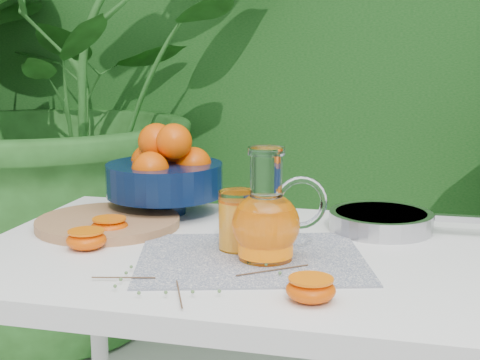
% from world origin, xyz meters
% --- Properties ---
extents(hedge_backdrop, '(8.00, 1.65, 2.50)m').
position_xyz_m(hedge_backdrop, '(0.06, 2.06, 1.19)').
color(hedge_backdrop, '#154C18').
rests_on(hedge_backdrop, ground).
extents(potted_plant_left, '(2.84, 2.84, 2.01)m').
position_xyz_m(potted_plant_left, '(-1.04, 1.15, 1.00)').
color(potted_plant_left, '#26561D').
rests_on(potted_plant_left, ground).
extents(white_table, '(1.00, 0.70, 0.75)m').
position_xyz_m(white_table, '(0.02, -0.08, 0.67)').
color(white_table, white).
rests_on(white_table, ground).
extents(placemat, '(0.48, 0.42, 0.00)m').
position_xyz_m(placemat, '(0.06, -0.14, 0.75)').
color(placemat, '#0B1B43').
rests_on(placemat, white_table).
extents(cutting_board, '(0.36, 0.36, 0.02)m').
position_xyz_m(cutting_board, '(-0.29, 0.00, 0.76)').
color(cutting_board, '#A06848').
rests_on(cutting_board, white_table).
extents(fruit_bowl, '(0.30, 0.30, 0.21)m').
position_xyz_m(fruit_bowl, '(-0.21, 0.15, 0.85)').
color(fruit_bowl, black).
rests_on(fruit_bowl, white_table).
extents(juice_pitcher, '(0.19, 0.16, 0.20)m').
position_xyz_m(juice_pitcher, '(0.09, -0.14, 0.82)').
color(juice_pitcher, white).
rests_on(juice_pitcher, white_table).
extents(juice_tumbler, '(0.09, 0.09, 0.11)m').
position_xyz_m(juice_tumbler, '(0.03, -0.10, 0.81)').
color(juice_tumbler, white).
rests_on(juice_tumbler, white_table).
extents(saute_pan, '(0.38, 0.22, 0.04)m').
position_xyz_m(saute_pan, '(0.29, 0.12, 0.77)').
color(saute_pan, '#AFAFB3').
rests_on(saute_pan, white_table).
extents(orange_halves, '(0.55, 0.35, 0.04)m').
position_xyz_m(orange_halves, '(-0.10, -0.18, 0.77)').
color(orange_halves, '#E05302').
rests_on(orange_halves, white_table).
extents(thyme_sprigs, '(0.34, 0.26, 0.01)m').
position_xyz_m(thyme_sprigs, '(0.01, -0.29, 0.76)').
color(thyme_sprigs, '#513725').
rests_on(thyme_sprigs, white_table).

